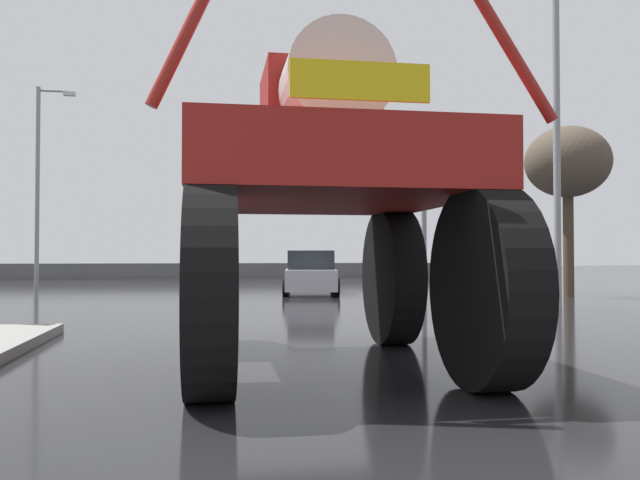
# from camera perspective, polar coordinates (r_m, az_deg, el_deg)

# --- Properties ---
(ground_plane) EXTENTS (120.00, 120.00, 0.00)m
(ground_plane) POSITION_cam_1_polar(r_m,az_deg,el_deg) (19.29, -8.63, -5.37)
(ground_plane) COLOR black
(oversize_sprayer) EXTENTS (4.04, 5.52, 4.69)m
(oversize_sprayer) POSITION_cam_1_polar(r_m,az_deg,el_deg) (8.00, 0.27, 3.62)
(oversize_sprayer) COLOR black
(oversize_sprayer) RESTS_ON ground
(sedan_ahead) EXTENTS (2.35, 4.31, 1.52)m
(sedan_ahead) POSITION_cam_1_polar(r_m,az_deg,el_deg) (22.64, -0.82, -2.99)
(sedan_ahead) COLOR #B7B7BF
(sedan_ahead) RESTS_ON ground
(traffic_signal_near_right) EXTENTS (0.24, 0.54, 3.83)m
(traffic_signal_near_right) POSITION_cam_1_polar(r_m,az_deg,el_deg) (13.69, 8.90, 4.69)
(traffic_signal_near_right) COLOR gray
(traffic_signal_near_right) RESTS_ON ground
(streetlight_near_right) EXTENTS (2.26, 0.24, 9.25)m
(streetlight_near_right) POSITION_cam_1_polar(r_m,az_deg,el_deg) (18.01, 20.55, 10.82)
(streetlight_near_right) COLOR gray
(streetlight_near_right) RESTS_ON ground
(streetlight_far_left) EXTENTS (1.61, 0.24, 8.60)m
(streetlight_far_left) POSITION_cam_1_polar(r_m,az_deg,el_deg) (30.30, -23.41, 5.12)
(streetlight_far_left) COLOR gray
(streetlight_far_left) RESTS_ON ground
(bare_tree_right) EXTENTS (2.73, 2.73, 5.57)m
(bare_tree_right) POSITION_cam_1_polar(r_m,az_deg,el_deg) (22.74, 20.96, 6.30)
(bare_tree_right) COLOR #473828
(bare_tree_right) RESTS_ON ground
(roadside_barrier) EXTENTS (28.68, 0.24, 0.90)m
(roadside_barrier) POSITION_cam_1_polar(r_m,az_deg,el_deg) (38.45, -9.30, -2.70)
(roadside_barrier) COLOR #59595B
(roadside_barrier) RESTS_ON ground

